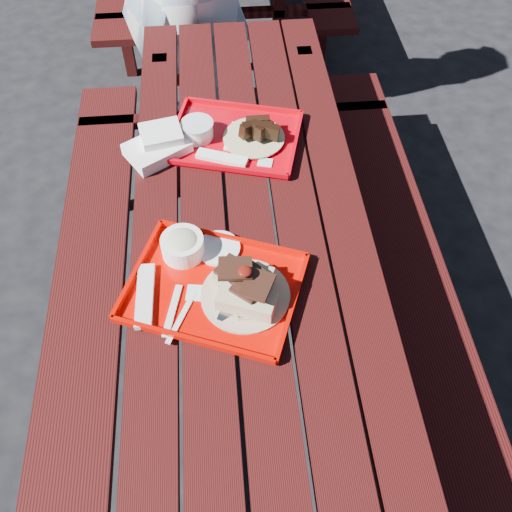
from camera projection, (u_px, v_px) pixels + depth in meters
name	position (u px, v px, depth m)	size (l,w,h in m)	color
ground	(253.00, 348.00, 2.36)	(60.00, 60.00, 0.00)	black
picnic_table_near	(252.00, 268.00, 1.91)	(1.41, 2.40, 0.75)	#3C0E0B
near_tray	(216.00, 277.00, 1.62)	(0.57, 0.51, 0.15)	#CC0700
far_tray	(232.00, 136.00, 2.00)	(0.52, 0.45, 0.07)	#C7000D
white_cloth	(158.00, 145.00, 1.96)	(0.25, 0.23, 0.08)	white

